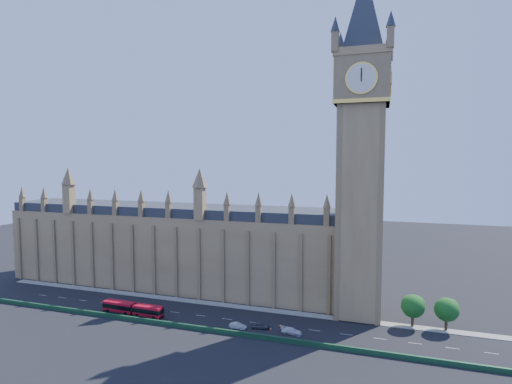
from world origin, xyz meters
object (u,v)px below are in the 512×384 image
(car_silver, at_px, (238,326))
(car_white, at_px, (292,331))
(red_bus, at_px, (133,309))
(car_grey, at_px, (260,326))

(car_silver, bearing_deg, car_white, -81.38)
(red_bus, distance_m, car_white, 45.44)
(car_silver, height_order, car_white, car_white)
(red_bus, relative_size, car_silver, 4.19)
(red_bus, height_order, car_grey, red_bus)
(car_grey, height_order, car_white, car_grey)
(red_bus, xyz_separation_m, car_silver, (31.46, 0.17, -0.94))
(car_grey, relative_size, car_silver, 0.99)
(car_white, bearing_deg, red_bus, 96.38)
(car_white, bearing_deg, car_silver, 98.96)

